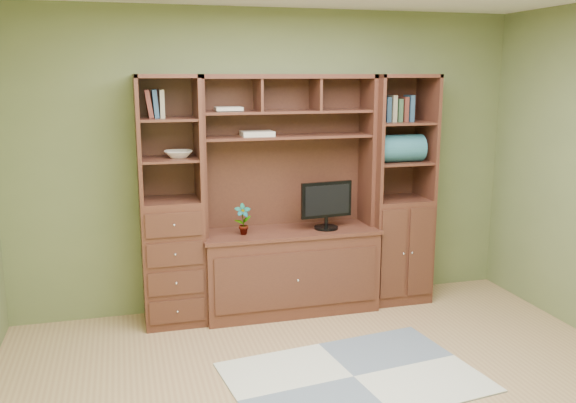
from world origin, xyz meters
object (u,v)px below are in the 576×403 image
object	(u,v)px
right_tower	(398,190)
monitor	(327,197)
left_tower	(171,202)
center_hutch	(290,197)

from	to	relation	value
right_tower	monitor	world-z (taller)	right_tower
left_tower	monitor	size ratio (longest dim) A/B	3.59
center_hutch	right_tower	distance (m)	1.03
monitor	center_hutch	bearing A→B (deg)	166.99
left_tower	right_tower	xyz separation A→B (m)	(2.02, 0.00, 0.00)
center_hutch	monitor	distance (m)	0.32
center_hutch	left_tower	xyz separation A→B (m)	(-1.00, 0.04, 0.00)
center_hutch	left_tower	bearing A→B (deg)	177.71
center_hutch	left_tower	distance (m)	1.00
left_tower	monitor	distance (m)	1.32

